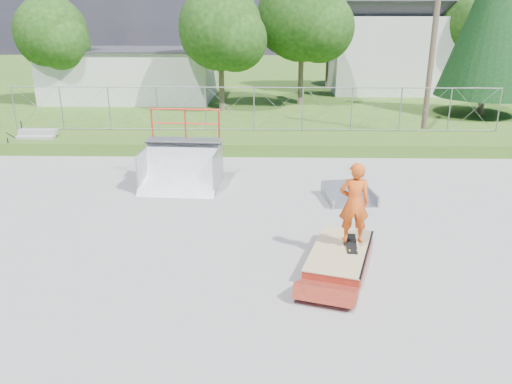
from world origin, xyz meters
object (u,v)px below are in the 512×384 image
Objects in this scene: flat_bank_ramp at (349,195)px; skater at (354,206)px; grind_box at (340,257)px; quarter_pipe at (180,152)px.

skater is at bearing -106.43° from flat_bank_ramp.
flat_bank_ramp reaches higher than grind_box.
flat_bank_ramp is (0.79, 3.85, 0.03)m from grind_box.
flat_bank_ramp is at bearing 95.33° from grind_box.
flat_bank_ramp is 3.87m from skater.
quarter_pipe is at bearing 147.81° from grind_box.
skater is (4.45, -4.68, 0.11)m from quarter_pipe.
flat_bank_ramp is at bearing -7.87° from quarter_pipe.
quarter_pipe reaches higher than flat_bank_ramp.
skater is at bearing -42.96° from quarter_pipe.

